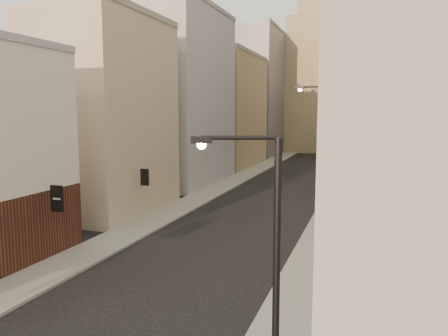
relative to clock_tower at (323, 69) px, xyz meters
The scene contains 15 objects.
sidewalk_left 41.32m from the clock_tower, 98.46° to the right, with size 3.00×140.00×0.15m, color gray.
sidewalk_right 41.64m from the clock_tower, 78.54° to the right, with size 3.00×140.00×0.15m, color gray.
left_bldg_beige 67.60m from the clock_tower, 99.46° to the right, with size 8.00×12.00×16.00m, color gray.
left_bldg_grey 51.76m from the clock_tower, 102.41° to the right, with size 8.00×16.00×20.00m, color #9E9EA3.
left_bldg_tan 35.05m from the clock_tower, 108.97° to the right, with size 8.00×18.00×17.00m, color #9C8966.
left_bldg_wingrid 17.23m from the clock_tower, 132.51° to the right, with size 8.00×20.00×24.00m, color gray.
right_bldg_beige 63.81m from the clock_tower, 78.16° to the right, with size 8.00×16.00×20.00m, color gray.
right_bldg_wingrid 44.21m from the clock_tower, 72.80° to the right, with size 8.00×20.00×26.00m, color gray.
highrise 24.93m from the clock_tower, 36.38° to the right, with size 21.00×23.00×51.20m.
clock_tower is the anchor object (origin of this frame).
white_tower 17.83m from the clock_tower, 51.84° to the right, with size 8.00×8.00×41.50m.
streetlamp_near 89.40m from the clock_tower, 84.83° to the right, with size 1.96×0.87×7.85m.
streetlamp_mid 66.33m from the clock_tower, 83.80° to the right, with size 2.71×0.34×10.31m.
streetlamp_far 49.08m from the clock_tower, 80.43° to the right, with size 2.28×0.67×8.82m.
traffic_light_right 55.27m from the clock_tower, 81.83° to the right, with size 0.72×0.72×5.00m.
Camera 1 is at (9.10, -5.69, 8.35)m, focal length 35.00 mm.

